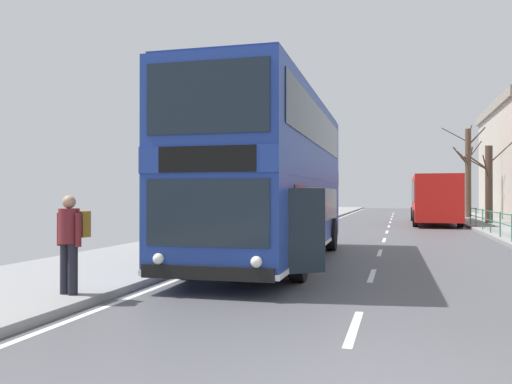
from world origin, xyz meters
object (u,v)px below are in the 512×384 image
bare_tree_far_01 (468,171)px  pedestrian_with_backpack (71,236)px  double_decker_bus_main (272,176)px  bare_tree_far_02 (489,183)px  background_bus_far_lane (434,198)px

bare_tree_far_01 → pedestrian_with_backpack: bearing=-106.6°
double_decker_bus_main → bare_tree_far_02: bearing=67.4°
background_bus_far_lane → bare_tree_far_01: (2.88, 7.38, 1.98)m
pedestrian_with_backpack → bare_tree_far_01: bare_tree_far_01 is taller
background_bus_far_lane → pedestrian_with_backpack: background_bus_far_lane is taller
bare_tree_far_01 → bare_tree_far_02: 8.08m
double_decker_bus_main → pedestrian_with_backpack: bearing=-108.2°
double_decker_bus_main → bare_tree_far_01: bare_tree_far_01 is taller
double_decker_bus_main → bare_tree_far_01: (8.26, 28.34, 1.30)m
background_bus_far_lane → bare_tree_far_02: 3.29m
pedestrian_with_backpack → bare_tree_far_01: (10.26, 34.44, 2.50)m
double_decker_bus_main → background_bus_far_lane: (5.38, 20.96, -0.68)m
bare_tree_far_02 → bare_tree_far_01: bearing=91.5°
background_bus_far_lane → bare_tree_far_02: bearing=-11.4°
bare_tree_far_02 → pedestrian_with_backpack: bearing=-111.6°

